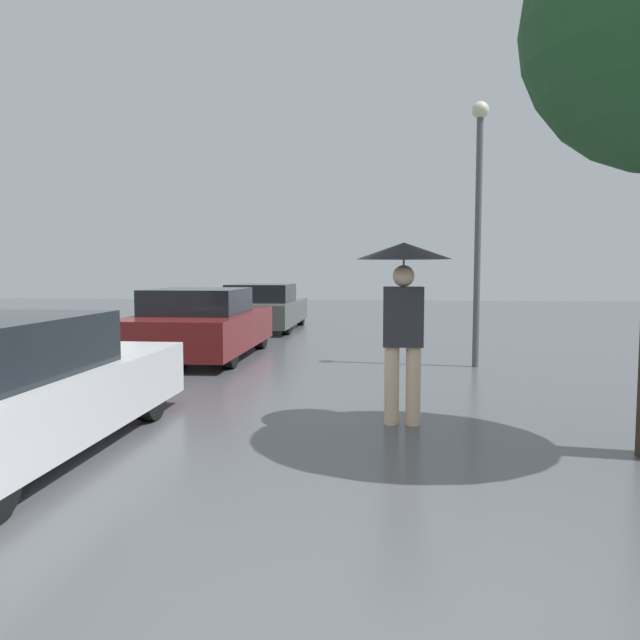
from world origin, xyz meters
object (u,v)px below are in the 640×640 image
pedestrian (404,286)px  parked_car_middle (201,325)px  street_lamp (479,203)px  parked_car_farthest (263,308)px

pedestrian → parked_car_middle: size_ratio=0.46×
parked_car_middle → street_lamp: street_lamp is taller
parked_car_farthest → street_lamp: 7.92m
parked_car_middle → parked_car_farthest: parked_car_middle is taller
parked_car_middle → street_lamp: (4.85, -0.66, 2.09)m
pedestrian → street_lamp: size_ratio=0.44×
parked_car_middle → pedestrian: bearing=-52.8°
pedestrian → parked_car_farthest: size_ratio=0.45×
pedestrian → parked_car_middle: pedestrian is taller
parked_car_farthest → street_lamp: bearing=-51.6°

